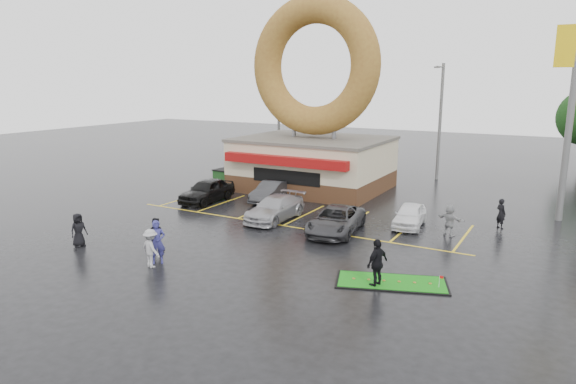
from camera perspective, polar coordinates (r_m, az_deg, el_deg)
The scene contains 19 objects.
ground at distance 25.17m, azimuth -4.45°, elevation -5.61°, with size 120.00×120.00×0.00m, color black.
donut_shop at distance 36.83m, azimuth 2.85°, elevation 7.23°, with size 10.20×8.70×13.50m.
shell_sign at distance 31.84m, azimuth 29.17°, elevation 10.16°, with size 2.20×0.36×10.60m.
streetlight_left at distance 46.23m, azimuth -1.09°, elevation 8.67°, with size 0.40×2.21×9.00m.
streetlight_mid at distance 41.93m, azimuth 16.53°, elevation 7.80°, with size 0.40×2.21×9.00m.
car_black at distance 33.51m, azimuth -8.99°, elevation 0.16°, with size 1.78×4.43×1.51m, color black.
car_dgrey at distance 33.35m, azimuth -1.87°, elevation 0.07°, with size 1.38×3.97×1.31m, color #2B2B2D.
car_silver at distance 28.94m, azimuth -1.46°, elevation -1.81°, with size 1.87×4.60×1.33m, color #9A999E.
car_grey at distance 26.62m, azimuth 5.34°, elevation -3.12°, with size 2.21×4.80×1.33m, color #333335.
car_white at distance 28.40m, azimuth 13.36°, elevation -2.53°, with size 1.45×3.61×1.23m, color white.
person_blue at distance 22.77m, azimuth -14.33°, elevation -5.41°, with size 0.69×0.45×1.90m, color navy.
person_blackjkt at distance 24.31m, azimuth -14.49°, elevation -4.64°, with size 0.78×0.61×1.61m, color black.
person_hoodie at distance 22.41m, azimuth -14.99°, elevation -6.06°, with size 1.07×0.61×1.65m, color #9A9A9D.
person_bystander at distance 26.24m, azimuth -22.25°, elevation -3.93°, with size 0.79×0.51×1.61m, color black.
person_cameraman at distance 19.92m, azimuth 9.88°, elevation -7.79°, with size 1.11×0.46×1.89m, color black.
person_walker_near at distance 27.22m, azimuth 17.51°, elevation -2.99°, with size 1.51×0.48×1.62m, color #949496.
person_walker_far at distance 29.47m, azimuth 22.59°, elevation -2.23°, with size 0.59×0.39×1.62m, color black.
dumpster at distance 37.58m, azimuth -6.75°, elevation 1.38°, with size 1.80×1.20×1.30m, color #1B481C.
putting_green at distance 20.68m, azimuth 11.43°, elevation -9.79°, with size 4.66×3.17×0.54m.
Camera 1 is at (13.42, -19.83, 7.74)m, focal length 32.00 mm.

